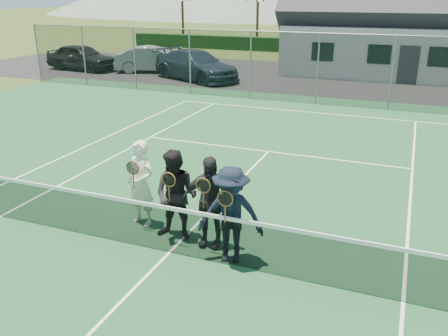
# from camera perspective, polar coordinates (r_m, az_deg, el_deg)

# --- Properties ---
(ground) EXTENTS (220.00, 220.00, 0.00)m
(ground) POSITION_cam_1_polar(r_m,az_deg,el_deg) (27.48, 13.64, 10.23)
(ground) COLOR #304418
(ground) RESTS_ON ground
(court_surface) EXTENTS (30.00, 30.00, 0.02)m
(court_surface) POSITION_cam_1_polar(r_m,az_deg,el_deg) (9.05, -6.50, -10.08)
(court_surface) COLOR #1C4C2B
(court_surface) RESTS_ON ground
(tarmac_carpark) EXTENTS (40.00, 12.00, 0.01)m
(tarmac_carpark) POSITION_cam_1_polar(r_m,az_deg,el_deg) (28.31, 5.49, 10.99)
(tarmac_carpark) COLOR black
(tarmac_carpark) RESTS_ON ground
(hedge_row) EXTENTS (40.00, 1.20, 1.10)m
(hedge_row) POSITION_cam_1_polar(r_m,az_deg,el_deg) (39.22, 16.48, 13.68)
(hedge_row) COLOR black
(hedge_row) RESTS_ON ground
(car_a) EXTENTS (4.85, 2.38, 1.59)m
(car_a) POSITION_cam_1_polar(r_m,az_deg,el_deg) (31.51, -16.76, 12.65)
(car_a) COLOR black
(car_a) RESTS_ON ground
(car_b) EXTENTS (4.90, 3.09, 1.52)m
(car_b) POSITION_cam_1_polar(r_m,az_deg,el_deg) (29.75, -8.42, 12.80)
(car_b) COLOR gray
(car_b) RESTS_ON ground
(car_c) EXTENTS (5.97, 4.38, 1.61)m
(car_c) POSITION_cam_1_polar(r_m,az_deg,el_deg) (26.80, -3.41, 12.25)
(car_c) COLOR #1A2635
(car_c) RESTS_ON ground
(court_markings) EXTENTS (11.03, 23.83, 0.01)m
(court_markings) POSITION_cam_1_polar(r_m,az_deg,el_deg) (9.05, -6.51, -10.00)
(court_markings) COLOR white
(court_markings) RESTS_ON court_surface
(tennis_net) EXTENTS (11.68, 0.08, 1.10)m
(tennis_net) POSITION_cam_1_polar(r_m,az_deg,el_deg) (8.80, -6.64, -7.11)
(tennis_net) COLOR slate
(tennis_net) RESTS_ON ground
(perimeter_fence) EXTENTS (30.07, 0.07, 3.02)m
(perimeter_fence) POSITION_cam_1_polar(r_m,az_deg,el_deg) (20.91, 11.20, 11.60)
(perimeter_fence) COLOR slate
(perimeter_fence) RESTS_ON ground
(clubhouse) EXTENTS (15.60, 8.20, 7.70)m
(clubhouse) POSITION_cam_1_polar(r_m,az_deg,el_deg) (30.83, 23.20, 17.75)
(clubhouse) COLOR silver
(clubhouse) RESTS_ON ground
(player_a) EXTENTS (0.74, 0.57, 1.80)m
(player_a) POSITION_cam_1_polar(r_m,az_deg,el_deg) (9.82, -9.94, -1.82)
(player_a) COLOR white
(player_a) RESTS_ON court_surface
(player_b) EXTENTS (0.90, 0.72, 1.80)m
(player_b) POSITION_cam_1_polar(r_m,az_deg,el_deg) (9.14, -5.77, -3.31)
(player_b) COLOR black
(player_b) RESTS_ON court_surface
(player_c) EXTENTS (1.10, 0.57, 1.80)m
(player_c) POSITION_cam_1_polar(r_m,az_deg,el_deg) (8.84, -1.76, -4.07)
(player_c) COLOR #222227
(player_c) RESTS_ON court_surface
(player_d) EXTENTS (1.27, 0.89, 1.80)m
(player_d) POSITION_cam_1_polar(r_m,az_deg,el_deg) (8.32, 0.82, -5.70)
(player_d) COLOR black
(player_d) RESTS_ON court_surface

